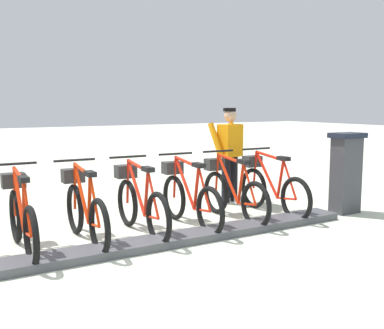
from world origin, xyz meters
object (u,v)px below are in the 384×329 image
object	(u,v)px
bike_docked_1	(232,191)
bike_docked_4	(84,209)
bike_docked_0	(271,187)
payment_kiosk	(346,171)
worker_near_rack	(230,151)
bike_docked_3	(140,202)
bike_docked_2	(188,196)
bike_docked_5	(21,216)

from	to	relation	value
bike_docked_1	bike_docked_4	distance (m)	2.27
bike_docked_0	payment_kiosk	bearing A→B (deg)	-118.54
bike_docked_0	worker_near_rack	xyz separation A→B (m)	(1.00, 0.09, 0.48)
bike_docked_0	bike_docked_4	distance (m)	3.02
bike_docked_1	bike_docked_0	bearing A→B (deg)	-90.00
bike_docked_4	bike_docked_3	bearing A→B (deg)	-90.00
bike_docked_2	worker_near_rack	bearing A→B (deg)	-54.85
payment_kiosk	bike_docked_3	distance (m)	3.38
bike_docked_4	worker_near_rack	distance (m)	3.14
payment_kiosk	bike_docked_1	xyz separation A→B (m)	(0.57, 1.81, -0.24)
bike_docked_0	bike_docked_1	size ratio (longest dim) A/B	1.00
bike_docked_0	bike_docked_5	xyz separation A→B (m)	(0.00, 3.78, 0.00)
bike_docked_5	bike_docked_1	bearing A→B (deg)	-90.00
bike_docked_2	bike_docked_3	bearing A→B (deg)	90.00
payment_kiosk	worker_near_rack	xyz separation A→B (m)	(1.58, 1.14, 0.24)
bike_docked_2	worker_near_rack	distance (m)	1.81
payment_kiosk	bike_docked_5	world-z (taller)	payment_kiosk
bike_docked_0	bike_docked_3	size ratio (longest dim) A/B	1.00
bike_docked_0	bike_docked_1	bearing A→B (deg)	90.00
bike_docked_3	worker_near_rack	world-z (taller)	worker_near_rack
bike_docked_0	bike_docked_2	distance (m)	1.51
bike_docked_1	bike_docked_5	size ratio (longest dim) A/B	1.00
payment_kiosk	bike_docked_2	xyz separation A→B (m)	(0.57, 2.56, -0.24)
bike_docked_1	bike_docked_3	bearing A→B (deg)	90.00
bike_docked_3	bike_docked_5	world-z (taller)	same
payment_kiosk	bike_docked_2	bearing A→B (deg)	77.43
payment_kiosk	bike_docked_0	world-z (taller)	payment_kiosk
bike_docked_0	bike_docked_1	world-z (taller)	same
payment_kiosk	bike_docked_0	size ratio (longest dim) A/B	0.74
bike_docked_2	worker_near_rack	size ratio (longest dim) A/B	1.04
bike_docked_3	bike_docked_4	bearing A→B (deg)	90.00
payment_kiosk	bike_docked_2	world-z (taller)	payment_kiosk
bike_docked_1	payment_kiosk	bearing A→B (deg)	-107.56
payment_kiosk	bike_docked_1	distance (m)	1.91
bike_docked_1	bike_docked_2	xyz separation A→B (m)	(0.00, 0.76, 0.00)
bike_docked_2	worker_near_rack	xyz separation A→B (m)	(1.00, -1.42, 0.48)
bike_docked_2	bike_docked_3	xyz separation A→B (m)	(0.00, 0.76, 0.00)
bike_docked_3	worker_near_rack	distance (m)	2.45
worker_near_rack	bike_docked_2	bearing A→B (deg)	125.15
payment_kiosk	bike_docked_3	world-z (taller)	payment_kiosk
bike_docked_1	bike_docked_2	distance (m)	0.76
bike_docked_1	bike_docked_5	xyz separation A→B (m)	(0.00, 3.02, 0.00)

